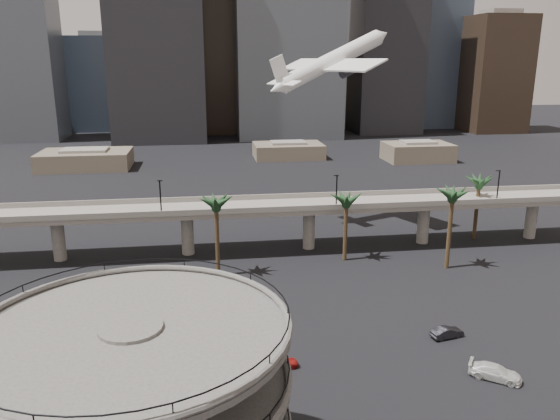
{
  "coord_description": "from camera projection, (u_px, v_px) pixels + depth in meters",
  "views": [
    {
      "loc": [
        -7.61,
        -38.74,
        33.82
      ],
      "look_at": [
        1.82,
        28.0,
        15.09
      ],
      "focal_mm": 35.0,
      "sensor_mm": 36.0,
      "label": 1
    }
  ],
  "objects": [
    {
      "name": "parking_ramp",
      "position": [
        137.0,
        408.0,
        38.84
      ],
      "size": [
        22.2,
        22.2,
        17.35
      ],
      "color": "#4F4C49",
      "rests_on": "ground"
    },
    {
      "name": "overpass",
      "position": [
        249.0,
        212.0,
        97.54
      ],
      "size": [
        130.0,
        9.3,
        14.7
      ],
      "color": "slate",
      "rests_on": "ground"
    },
    {
      "name": "palm_trees",
      "position": [
        379.0,
        197.0,
        92.2
      ],
      "size": [
        54.4,
        18.4,
        14.0
      ],
      "color": "#4C3B20",
      "rests_on": "ground"
    },
    {
      "name": "low_buildings",
      "position": [
        247.0,
        154.0,
        182.95
      ],
      "size": [
        135.0,
        27.5,
        6.8
      ],
      "color": "brown",
      "rests_on": "ground"
    },
    {
      "name": "skyline",
      "position": [
        250.0,
        42.0,
        245.18
      ],
      "size": [
        269.0,
        86.0,
        112.39
      ],
      "color": "#82705A",
      "rests_on": "ground"
    },
    {
      "name": "airborne_jet",
      "position": [
        332.0,
        61.0,
        110.81
      ],
      "size": [
        29.35,
        27.59,
        14.45
      ],
      "rotation": [
        0.0,
        -0.37,
        0.44
      ],
      "color": "white",
      "rests_on": "ground"
    },
    {
      "name": "car_a",
      "position": [
        281.0,
        363.0,
        61.53
      ],
      "size": [
        4.21,
        2.34,
        1.35
      ],
      "primitive_type": "imported",
      "rotation": [
        0.0,
        0.0,
        1.77
      ],
      "color": "#AE1C18",
      "rests_on": "ground"
    },
    {
      "name": "car_b",
      "position": [
        447.0,
        332.0,
        68.39
      ],
      "size": [
        4.47,
        2.38,
        1.4
      ],
      "primitive_type": "imported",
      "rotation": [
        0.0,
        0.0,
        1.79
      ],
      "color": "black",
      "rests_on": "ground"
    },
    {
      "name": "car_c",
      "position": [
        495.0,
        372.0,
        59.53
      ],
      "size": [
        5.83,
        5.01,
        1.61
      ],
      "primitive_type": "imported",
      "rotation": [
        0.0,
        0.0,
        0.96
      ],
      "color": "silver",
      "rests_on": "ground"
    }
  ]
}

